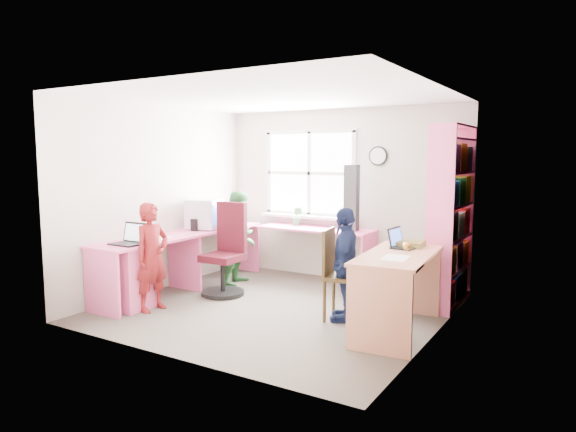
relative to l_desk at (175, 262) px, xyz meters
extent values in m
cube|color=#494139|center=(1.31, 0.28, -0.47)|extent=(3.60, 3.40, 0.02)
cube|color=white|center=(1.31, 0.28, 1.95)|extent=(3.60, 3.40, 0.02)
cube|color=beige|center=(1.31, 1.99, 0.74)|extent=(3.60, 0.02, 2.40)
cube|color=beige|center=(1.31, -1.43, 0.74)|extent=(3.60, 0.02, 2.40)
cube|color=beige|center=(-0.50, 0.28, 0.74)|extent=(0.02, 3.40, 2.40)
cube|color=beige|center=(3.12, 0.28, 0.74)|extent=(0.02, 3.40, 2.40)
cube|color=white|center=(0.81, 1.97, 1.04)|extent=(1.40, 0.01, 1.20)
cube|color=white|center=(0.81, 1.96, 1.04)|extent=(1.48, 0.04, 1.28)
cube|color=#A57147|center=(3.09, -0.77, 0.54)|extent=(0.02, 0.82, 2.00)
sphere|color=gold|center=(3.06, -0.44, 0.54)|extent=(0.07, 0.07, 0.07)
cylinder|color=black|center=(1.86, 1.96, 1.29)|extent=(0.26, 0.03, 0.26)
cylinder|color=white|center=(1.86, 1.95, 1.29)|extent=(0.22, 0.01, 0.22)
cube|color=pink|center=(-0.19, 0.38, 0.28)|extent=(0.60, 2.70, 0.03)
cube|color=pink|center=(1.06, 1.70, 0.28)|extent=(1.65, 0.56, 0.03)
cube|color=pink|center=(-0.19, 0.38, -0.10)|extent=(0.56, 0.03, 0.72)
cube|color=pink|center=(-0.19, -0.94, -0.10)|extent=(0.56, 0.03, 0.72)
cube|color=pink|center=(-0.19, 1.70, -0.10)|extent=(0.56, 0.03, 0.72)
cube|color=pink|center=(1.86, 1.70, -0.10)|extent=(0.03, 0.52, 0.72)
cube|color=pink|center=(-0.19, -0.57, -0.10)|extent=(0.54, 0.45, 0.72)
cube|color=tan|center=(2.76, 0.25, 0.32)|extent=(0.75, 1.43, 0.03)
cube|color=tan|center=(2.81, -0.42, -0.07)|extent=(0.59, 0.08, 0.76)
cube|color=tan|center=(2.70, 0.91, -0.07)|extent=(0.59, 0.08, 0.76)
cube|color=pink|center=(2.96, 0.96, 0.59)|extent=(0.30, 0.02, 2.10)
cube|color=pink|center=(2.96, 1.96, 0.59)|extent=(0.30, 0.02, 2.10)
cube|color=pink|center=(2.96, 1.46, 1.63)|extent=(0.30, 1.00, 0.02)
cube|color=pink|center=(2.96, 1.46, -0.40)|extent=(0.30, 1.00, 0.02)
cube|color=pink|center=(2.96, 1.46, -0.04)|extent=(0.30, 1.00, 0.02)
cube|color=pink|center=(2.96, 1.46, 0.34)|extent=(0.30, 1.00, 0.02)
cube|color=pink|center=(2.96, 1.46, 0.72)|extent=(0.30, 1.00, 0.02)
cube|color=pink|center=(2.96, 1.46, 1.10)|extent=(0.30, 1.00, 0.02)
cube|color=pink|center=(2.96, 1.46, 1.48)|extent=(0.30, 1.00, 0.02)
cube|color=red|center=(2.96, 1.16, -0.25)|extent=(0.25, 0.28, 0.27)
cube|color=#1A559F|center=(2.96, 1.48, -0.24)|extent=(0.25, 0.30, 0.29)
cube|color=#1F8430|center=(2.96, 1.78, -0.23)|extent=(0.25, 0.26, 0.30)
cube|color=gold|center=(2.96, 1.16, 0.13)|extent=(0.25, 0.28, 0.30)
cube|color=#743584|center=(2.96, 1.48, 0.14)|extent=(0.25, 0.30, 0.32)
cube|color=orange|center=(2.96, 1.78, 0.12)|extent=(0.25, 0.26, 0.29)
cube|color=#272727|center=(2.96, 1.16, 0.52)|extent=(0.25, 0.28, 0.32)
cube|color=silver|center=(2.96, 1.48, 0.50)|extent=(0.25, 0.30, 0.29)
cube|color=red|center=(2.96, 1.78, 0.51)|extent=(0.25, 0.26, 0.30)
cube|color=#1A559F|center=(2.96, 1.16, 0.88)|extent=(0.25, 0.28, 0.29)
cube|color=#1F8430|center=(2.96, 1.48, 0.89)|extent=(0.25, 0.30, 0.30)
cube|color=gold|center=(2.96, 1.78, 0.90)|extent=(0.25, 0.26, 0.32)
cube|color=#743584|center=(2.96, 1.16, 1.27)|extent=(0.25, 0.28, 0.30)
cube|color=orange|center=(2.96, 1.48, 1.28)|extent=(0.25, 0.30, 0.32)
cube|color=#272727|center=(2.96, 1.78, 1.26)|extent=(0.25, 0.26, 0.29)
cylinder|color=black|center=(0.42, 0.41, -0.43)|extent=(0.56, 0.56, 0.05)
cylinder|color=black|center=(0.42, 0.41, -0.21)|extent=(0.06, 0.06, 0.40)
cube|color=#400C15|center=(0.42, 0.41, 0.03)|extent=(0.46, 0.46, 0.09)
cube|color=#400C15|center=(0.41, 0.63, 0.39)|extent=(0.43, 0.09, 0.64)
cylinder|color=#402F15|center=(2.00, 0.13, -0.23)|extent=(0.04, 0.04, 0.45)
cylinder|color=#402F15|center=(2.36, 0.20, -0.23)|extent=(0.04, 0.04, 0.45)
cylinder|color=#402F15|center=(1.93, 0.49, -0.23)|extent=(0.04, 0.04, 0.45)
cylinder|color=#402F15|center=(2.29, 0.56, -0.23)|extent=(0.04, 0.04, 0.45)
cube|color=#402F15|center=(2.14, 0.34, 0.01)|extent=(0.49, 0.49, 0.04)
cube|color=#402F15|center=(1.96, 0.31, 0.27)|extent=(0.10, 0.40, 0.50)
cube|color=silver|center=(-0.19, 0.80, 0.31)|extent=(0.35, 0.30, 0.02)
cube|color=silver|center=(-0.19, 0.80, 0.51)|extent=(0.49, 0.45, 0.39)
cube|color=#3F72F2|center=(0.02, 0.84, 0.51)|extent=(0.07, 0.32, 0.28)
cube|color=black|center=(-0.13, -0.62, 0.30)|extent=(0.35, 0.26, 0.02)
cube|color=black|center=(-0.13, -0.49, 0.42)|extent=(0.35, 0.06, 0.23)
cube|color=white|center=(-0.13, -0.50, 0.42)|extent=(0.31, 0.04, 0.19)
cube|color=black|center=(2.72, 0.58, 0.35)|extent=(0.25, 0.32, 0.02)
cube|color=black|center=(2.60, 0.59, 0.45)|extent=(0.08, 0.31, 0.20)
cube|color=#3F72F2|center=(2.61, 0.59, 0.45)|extent=(0.06, 0.27, 0.16)
cube|color=black|center=(-0.19, 0.60, 0.38)|extent=(0.09, 0.09, 0.16)
cube|color=black|center=(-0.14, 1.05, 0.39)|extent=(0.10, 0.10, 0.19)
cube|color=black|center=(1.59, 1.71, 0.74)|extent=(0.19, 0.17, 0.89)
cube|color=red|center=(2.72, 0.70, 0.37)|extent=(0.32, 0.32, 0.06)
cube|color=white|center=(-0.16, -0.09, 0.30)|extent=(0.26, 0.34, 0.00)
cube|color=white|center=(2.81, 0.01, 0.34)|extent=(0.26, 0.35, 0.00)
imported|color=#33803D|center=(0.72, 1.76, 0.43)|extent=(0.16, 0.13, 0.27)
imported|color=maroon|center=(0.13, -0.49, 0.16)|extent=(0.32, 0.46, 1.23)
imported|color=#307838|center=(0.25, 1.02, 0.18)|extent=(0.60, 0.70, 1.27)
imported|color=#151E42|center=(2.15, 0.31, 0.15)|extent=(0.50, 0.77, 1.22)
camera|label=1|loc=(4.39, -4.58, 1.30)|focal=32.00mm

